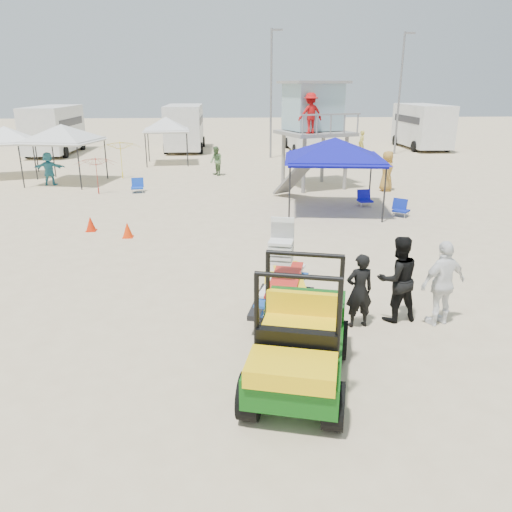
{
  "coord_description": "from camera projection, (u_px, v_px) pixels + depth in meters",
  "views": [
    {
      "loc": [
        -0.12,
        -6.77,
        4.68
      ],
      "look_at": [
        0.5,
        3.0,
        1.3
      ],
      "focal_mm": 35.0,
      "sensor_mm": 36.0,
      "label": 1
    }
  ],
  "objects": [
    {
      "name": "ground",
      "position": [
        237.0,
        395.0,
        7.92
      ],
      "size": [
        140.0,
        140.0,
        0.0
      ],
      "primitive_type": "plane",
      "color": "beige",
      "rests_on": "ground"
    },
    {
      "name": "utility_cart",
      "position": [
        299.0,
        332.0,
        7.87
      ],
      "size": [
        2.01,
        3.0,
        2.09
      ],
      "color": "#0B4B0E",
      "rests_on": "ground"
    },
    {
      "name": "surf_trailer",
      "position": [
        282.0,
        286.0,
        10.14
      ],
      "size": [
        1.54,
        2.25,
        1.95
      ],
      "color": "black",
      "rests_on": "ground"
    },
    {
      "name": "man_left",
      "position": [
        359.0,
        291.0,
        9.95
      ],
      "size": [
        0.61,
        0.45,
        1.55
      ],
      "primitive_type": "imported",
      "rotation": [
        0.0,
        0.0,
        3.29
      ],
      "color": "black",
      "rests_on": "ground"
    },
    {
      "name": "man_mid",
      "position": [
        397.0,
        279.0,
        10.2
      ],
      "size": [
        0.99,
        0.83,
        1.82
      ],
      "primitive_type": "imported",
      "rotation": [
        0.0,
        0.0,
        3.31
      ],
      "color": "black",
      "rests_on": "ground"
    },
    {
      "name": "man_right",
      "position": [
        443.0,
        283.0,
        10.02
      ],
      "size": [
        1.13,
        0.75,
        1.78
      ],
      "primitive_type": "imported",
      "rotation": [
        0.0,
        0.0,
        3.47
      ],
      "color": "white",
      "rests_on": "ground"
    },
    {
      "name": "lifeguard_tower",
      "position": [
        313.0,
        111.0,
        22.99
      ],
      "size": [
        3.74,
        3.74,
        4.72
      ],
      "color": "gray",
      "rests_on": "ground"
    },
    {
      "name": "canopy_blue",
      "position": [
        335.0,
        141.0,
        18.68
      ],
      "size": [
        3.93,
        3.93,
        3.21
      ],
      "color": "black",
      "rests_on": "ground"
    },
    {
      "name": "canopy_white_a",
      "position": [
        61.0,
        127.0,
        24.08
      ],
      "size": [
        3.62,
        3.62,
        3.27
      ],
      "color": "black",
      "rests_on": "ground"
    },
    {
      "name": "canopy_white_b",
      "position": [
        4.0,
        129.0,
        25.81
      ],
      "size": [
        3.49,
        3.49,
        3.04
      ],
      "color": "black",
      "rests_on": "ground"
    },
    {
      "name": "canopy_white_c",
      "position": [
        166.0,
        119.0,
        30.15
      ],
      "size": [
        2.78,
        2.78,
        3.23
      ],
      "color": "black",
      "rests_on": "ground"
    },
    {
      "name": "umbrella_a",
      "position": [
        97.0,
        176.0,
        22.15
      ],
      "size": [
        1.91,
        1.94,
        1.67
      ],
      "primitive_type": "imported",
      "rotation": [
        0.0,
        0.0,
        0.05
      ],
      "color": "#A91A12",
      "rests_on": "ground"
    },
    {
      "name": "umbrella_b",
      "position": [
        121.0,
        160.0,
        25.85
      ],
      "size": [
        2.71,
        2.73,
        1.96
      ],
      "primitive_type": "imported",
      "rotation": [
        0.0,
        0.0,
        0.31
      ],
      "color": "yellow",
      "rests_on": "ground"
    },
    {
      "name": "cone_near",
      "position": [
        91.0,
        224.0,
        16.72
      ],
      "size": [
        0.34,
        0.34,
        0.5
      ],
      "primitive_type": "cone",
      "color": "red",
      "rests_on": "ground"
    },
    {
      "name": "cone_far",
      "position": [
        127.0,
        230.0,
        16.02
      ],
      "size": [
        0.34,
        0.34,
        0.5
      ],
      "primitive_type": "cone",
      "color": "#F03407",
      "rests_on": "ground"
    },
    {
      "name": "beach_chair_a",
      "position": [
        137.0,
        185.0,
        22.77
      ],
      "size": [
        0.62,
        0.67,
        0.64
      ],
      "color": "#103BB5",
      "rests_on": "ground"
    },
    {
      "name": "beach_chair_b",
      "position": [
        364.0,
        198.0,
        20.24
      ],
      "size": [
        0.58,
        0.62,
        0.64
      ],
      "color": "#100FAA",
      "rests_on": "ground"
    },
    {
      "name": "beach_chair_c",
      "position": [
        400.0,
        208.0,
        18.66
      ],
      "size": [
        0.73,
        0.84,
        0.64
      ],
      "color": "#0D2296",
      "rests_on": "ground"
    },
    {
      "name": "rv_far_left",
      "position": [
        54.0,
        128.0,
        34.92
      ],
      "size": [
        2.64,
        6.8,
        3.25
      ],
      "color": "silver",
      "rests_on": "ground"
    },
    {
      "name": "rv_mid_left",
      "position": [
        184.0,
        126.0,
        36.87
      ],
      "size": [
        2.65,
        6.5,
        3.25
      ],
      "color": "silver",
      "rests_on": "ground"
    },
    {
      "name": "rv_mid_right",
      "position": [
        308.0,
        127.0,
        36.0
      ],
      "size": [
        2.64,
        7.0,
        3.25
      ],
      "color": "silver",
      "rests_on": "ground"
    },
    {
      "name": "rv_far_right",
      "position": [
        422.0,
        124.0,
        37.95
      ],
      "size": [
        2.64,
        6.6,
        3.25
      ],
      "color": "silver",
      "rests_on": "ground"
    },
    {
      "name": "light_pole_left",
      "position": [
        271.0,
        95.0,
        32.27
      ],
      "size": [
        0.14,
        0.14,
        8.0
      ],
      "primitive_type": "cylinder",
      "color": "slate",
      "rests_on": "ground"
    },
    {
      "name": "light_pole_right",
      "position": [
        399.0,
        95.0,
        34.23
      ],
      "size": [
        0.14,
        0.14,
        8.0
      ],
      "primitive_type": "cylinder",
      "color": "slate",
      "rests_on": "ground"
    },
    {
      "name": "distant_beachgoers",
      "position": [
        232.0,
        163.0,
        25.73
      ],
      "size": [
        18.93,
        12.61,
        1.82
      ],
      "color": "#A4772F",
      "rests_on": "ground"
    }
  ]
}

